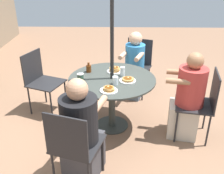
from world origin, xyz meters
The scene contains 17 objects.
ground_plane centered at (0.00, 0.00, 0.00)m, with size 12.00×12.00×0.00m, color #8C664C.
patio_table centered at (0.00, 0.00, 0.61)m, with size 1.16×1.16×0.75m.
umbrella_pole centered at (0.00, 0.00, 1.20)m, with size 0.05×0.05×2.40m, color black.
patio_chair_north centered at (-0.22, -1.15, 0.55)m, with size 0.54×0.54×0.94m.
diner_north centered at (-0.19, -0.98, 0.54)m, with size 0.43×0.53×1.18m.
patio_chair_east centered at (1.10, -0.41, 0.55)m, with size 0.59×0.59×0.94m.
diner_east centered at (0.93, -0.35, 0.52)m, with size 0.57×0.47×1.13m.
patio_chair_south centered at (0.43, 1.09, 0.55)m, with size 0.60×0.60×0.94m.
patio_chair_west centered at (-1.12, 0.35, 0.55)m, with size 0.58×0.58×0.94m.
diner_west centered at (-0.95, 0.30, 0.53)m, with size 0.55×0.49×1.18m.
pancake_plate_a centered at (-0.38, 0.03, 0.77)m, with size 0.21×0.21×0.06m.
pancake_plate_b centered at (-0.09, -0.21, 0.77)m, with size 0.21×0.21×0.06m.
pancake_plate_c centered at (0.21, -0.03, 0.78)m, with size 0.21×0.21×0.08m.
syrup_bottle centered at (0.21, 0.33, 0.80)m, with size 0.09×0.07×0.14m.
coffee_cup centered at (-0.10, 0.40, 0.80)m, with size 0.08×0.08×0.11m.
drinking_glass_a centered at (-0.19, -0.05, 0.80)m, with size 0.07×0.07×0.11m, color silver.
drinking_glass_b centered at (0.08, -0.14, 0.81)m, with size 0.06×0.06×0.13m, color silver.
Camera 1 is at (-3.16, -0.08, 2.18)m, focal length 42.00 mm.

